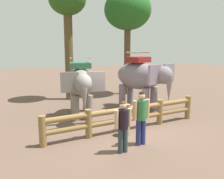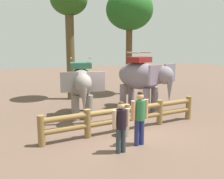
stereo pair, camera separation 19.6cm
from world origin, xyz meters
The scene contains 9 objects.
ground_plane centered at (0.00, 0.00, 0.00)m, with size 60.00×60.00×0.00m, color brown.
log_fence centered at (0.00, -0.08, 0.60)m, with size 6.74×0.69×1.05m.
elephant_near_left centered at (-1.03, 2.48, 1.55)m, with size 2.05×3.28×2.75m.
elephant_center centered at (2.23, 2.55, 1.67)m, with size 2.43×3.55×2.97m.
tourist_woman_in_black centered at (-1.08, -1.80, 0.95)m, with size 0.58×0.33×1.64m.
tourist_man_in_blue centered at (-0.26, -1.51, 1.05)m, with size 0.64×0.37×1.82m.
tree_far_left centered at (3.52, 6.46, 5.49)m, with size 3.08×3.08×6.91m.
tree_back_center centered at (-0.50, 6.44, 5.52)m, with size 2.18×2.18×6.89m.
feed_bucket centered at (-0.37, -0.53, 0.24)m, with size 0.42×0.42×0.47m.
Camera 1 is at (-4.35, -8.05, 3.25)m, focal length 38.74 mm.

